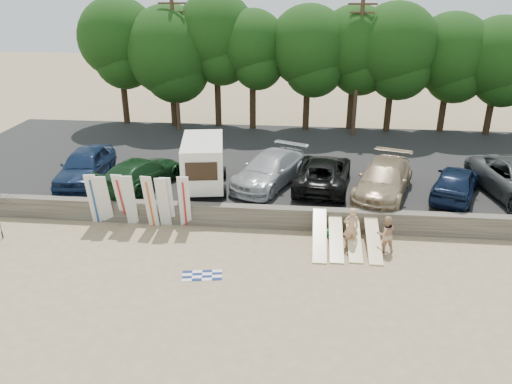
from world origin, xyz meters
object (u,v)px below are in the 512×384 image
car_2 (270,170)px  beachgoer_a (351,228)px  car_0 (85,166)px  beachgoer_b (386,234)px  cooler (327,233)px  car_4 (384,179)px  box_trailer (203,162)px  car_5 (456,182)px  car_3 (323,172)px  car_1 (141,173)px

car_2 → beachgoer_a: (3.75, -4.93, -0.60)m
car_0 → beachgoer_b: size_ratio=3.19×
cooler → car_4: bearing=70.3°
car_0 → box_trailer: bearing=-6.2°
box_trailer → car_4: 8.81m
car_5 → car_4: bearing=23.7°
beachgoer_a → beachgoer_b: bearing=160.7°
car_3 → car_4: car_4 is taller
car_2 → car_4: 5.62m
car_1 → car_2: car_2 is taller
car_0 → beachgoer_a: bearing=-22.1°
car_4 → beachgoer_a: 4.51m
box_trailer → car_3: bearing=-1.7°
car_4 → cooler: (-2.72, -3.21, -1.34)m
beachgoer_b → cooler: 2.63m
car_0 → car_2: 9.45m
car_1 → car_4: (11.91, 0.17, 0.06)m
car_5 → car_0: bearing=22.0°
car_2 → cooler: bearing=-31.9°
car_0 → car_2: size_ratio=0.93×
car_0 → car_4: size_ratio=0.91×
car_4 → car_1: bearing=-161.7°
car_4 → beachgoer_b: car_4 is taller
car_3 → beachgoer_b: (2.45, -5.14, -0.67)m
box_trailer → beachgoer_b: 9.52m
box_trailer → car_1: (-3.12, -0.18, -0.64)m
car_3 → beachgoer_b: size_ratio=3.45×
car_4 → car_3: bearing=-178.2°
car_3 → beachgoer_a: bearing=109.4°
car_1 → box_trailer: bearing=-156.0°
car_2 → beachgoer_b: size_ratio=3.43×
cooler → car_3: bearing=112.6°
car_1 → car_5: size_ratio=1.12×
car_1 → beachgoer_a: bearing=179.5°
beachgoer_a → cooler: 1.45m
box_trailer → beachgoer_a: (6.98, -4.10, -1.20)m
car_2 → cooler: size_ratio=14.35×
beachgoer_a → cooler: beachgoer_a is taller
beachgoer_a → car_1: bearing=-30.4°
beachgoer_b → car_3: bearing=-74.8°
car_3 → beachgoer_b: bearing=122.7°
car_1 → cooler: (9.19, -3.05, -1.29)m
car_1 → beachgoer_b: size_ratio=3.24×
car_2 → beachgoer_a: car_2 is taller
car_5 → beachgoer_a: car_5 is taller
car_1 → beachgoer_a: (10.10, -3.92, -0.56)m
cooler → beachgoer_b: bearing=-5.5°
car_0 → cooler: (12.28, -3.49, -1.40)m
car_4 → car_5: (3.38, 0.06, -0.02)m
box_trailer → car_2: size_ratio=0.76×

